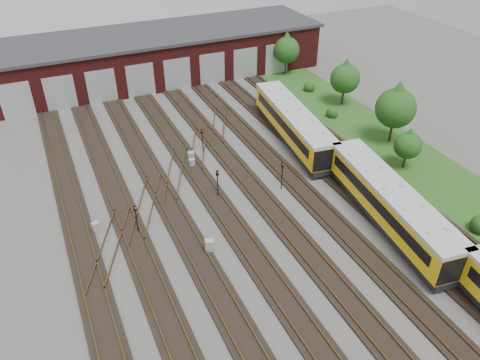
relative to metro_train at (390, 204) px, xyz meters
name	(u,v)px	position (x,y,z in m)	size (l,w,h in m)	color
ground	(279,252)	(-10.00, 0.66, -2.06)	(120.00, 120.00, 0.00)	#4C4947
track_network	(273,247)	(-10.17, 1.24, -1.95)	(30.40, 70.00, 0.33)	black
maintenance_shed	(143,57)	(-10.01, 40.63, 1.14)	(51.00, 12.50, 6.35)	#4D1313
grass_verge	(388,145)	(9.00, 10.66, -2.04)	(8.00, 55.00, 0.05)	#254F1A
metro_train	(390,204)	(0.00, 0.00, 0.00)	(5.01, 48.59, 3.38)	black
signal_mast_0	(136,216)	(-19.46, 7.59, -0.27)	(0.26, 0.24, 2.76)	black
signal_mast_1	(202,137)	(-9.81, 17.96, -0.37)	(0.25, 0.24, 2.61)	black
signal_mast_2	(218,180)	(-11.53, 9.51, -0.20)	(0.29, 0.27, 2.88)	black
signal_mast_3	(282,172)	(-5.63, 8.21, -0.19)	(0.25, 0.24, 2.92)	black
relay_cabinet_0	(96,227)	(-22.62, 9.18, -1.59)	(0.56, 0.47, 0.93)	#96989B
relay_cabinet_1	(191,156)	(-11.61, 16.61, -1.55)	(0.61, 0.51, 1.02)	#96989B
relay_cabinet_2	(209,246)	(-14.93, 3.00, -1.49)	(0.68, 0.57, 1.14)	#96989B
relay_cabinet_3	(192,163)	(-11.95, 15.43, -1.61)	(0.54, 0.45, 0.90)	#96989B
relay_cabinet_4	(362,163)	(3.49, 8.07, -1.50)	(0.68, 0.56, 1.13)	#96989B
tree_0	(287,47)	(9.14, 33.95, 1.93)	(3.75, 3.75, 6.21)	#322116
tree_1	(345,75)	(10.53, 21.61, 1.84)	(3.67, 3.67, 6.08)	#322116
tree_2	(397,104)	(9.63, 11.31, 2.49)	(4.27, 4.27, 7.08)	#322116
tree_3	(409,142)	(7.39, 6.45, 0.84)	(2.73, 2.73, 4.52)	#322116
bush_1	(332,111)	(7.35, 19.11, -1.34)	(1.44, 1.44, 1.44)	#1A4012
bush_2	(309,86)	(9.04, 27.10, -1.31)	(1.50, 1.50, 1.50)	#1A4012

